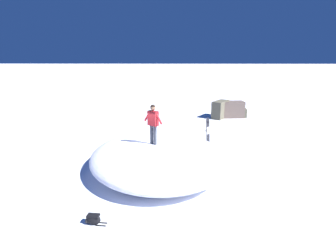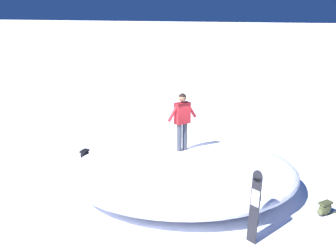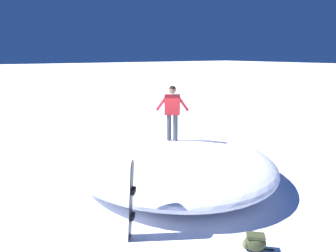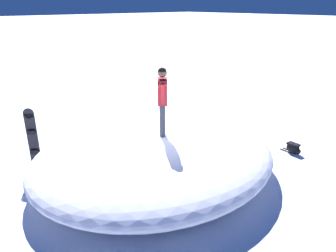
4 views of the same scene
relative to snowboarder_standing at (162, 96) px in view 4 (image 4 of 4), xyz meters
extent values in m
plane|color=white|center=(0.05, -0.26, -2.18)|extent=(240.00, 240.00, 0.00)
ellipsoid|color=white|center=(-0.20, -0.08, -1.60)|extent=(7.20, 7.85, 1.16)
cylinder|color=#333842|center=(-0.08, 0.06, -0.61)|extent=(0.14, 0.14, 0.82)
cylinder|color=#333842|center=(0.08, -0.06, -0.61)|extent=(0.14, 0.14, 0.82)
cube|color=maroon|center=(0.00, 0.00, 0.11)|extent=(0.49, 0.46, 0.61)
sphere|color=#936B4C|center=(0.00, 0.00, 0.55)|extent=(0.22, 0.22, 0.22)
cylinder|color=maroon|center=(-0.24, 0.20, 0.16)|extent=(0.35, 0.31, 0.51)
cylinder|color=maroon|center=(0.24, -0.20, 0.16)|extent=(0.35, 0.31, 0.51)
sphere|color=black|center=(0.00, 0.00, 0.58)|extent=(0.21, 0.21, 0.21)
cube|color=black|center=(-2.61, -2.31, -1.37)|extent=(0.27, 0.29, 1.61)
cylinder|color=black|center=(-2.57, -2.34, -0.57)|extent=(0.20, 0.24, 0.28)
cube|color=#B2B2B7|center=(-2.60, -2.32, -1.08)|extent=(0.17, 0.20, 0.39)
cube|color=black|center=(-2.56, -2.35, -1.08)|extent=(0.18, 0.20, 0.11)
cube|color=black|center=(-2.59, -2.33, -1.66)|extent=(0.18, 0.20, 0.11)
ellipsoid|color=black|center=(1.50, 3.89, -2.02)|extent=(0.45, 0.28, 0.31)
ellipsoid|color=black|center=(1.69, 3.88, -2.07)|extent=(0.14, 0.19, 0.15)
cube|color=black|center=(1.50, 3.89, -1.89)|extent=(0.38, 0.23, 0.06)
cylinder|color=black|center=(1.27, 3.98, -2.16)|extent=(0.30, 0.06, 0.04)
cylinder|color=black|center=(1.26, 3.85, -2.16)|extent=(0.30, 0.06, 0.04)
camera|label=1|loc=(-0.83, 10.64, 2.70)|focal=28.38mm
camera|label=2|loc=(-11.79, -2.77, 3.14)|focal=46.58mm
camera|label=3|loc=(-5.04, -7.31, 1.61)|focal=31.72mm
camera|label=4|loc=(6.09, -5.20, 2.12)|focal=36.58mm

